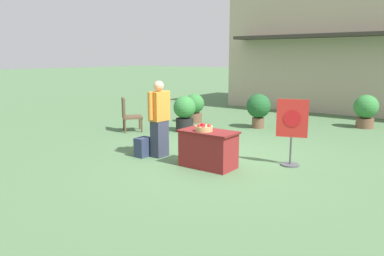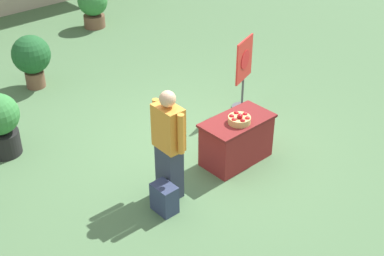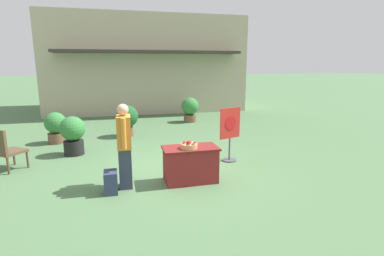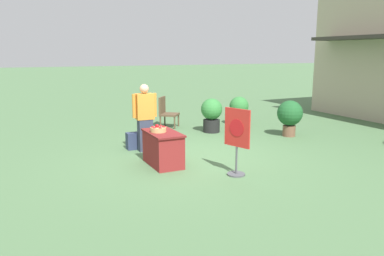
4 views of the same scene
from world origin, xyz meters
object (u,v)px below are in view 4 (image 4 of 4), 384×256
(person_visitor, at_px, (145,117))
(poster_board, at_px, (237,139))
(potted_plant_near_right, at_px, (290,115))
(display_table, at_px, (163,148))
(potted_plant_far_right, at_px, (239,109))
(potted_plant_near_left, at_px, (212,114))
(backpack, at_px, (133,141))
(apple_basket, at_px, (158,129))
(patio_chair, at_px, (166,111))

(person_visitor, relative_size, poster_board, 1.23)
(person_visitor, bearing_deg, potted_plant_near_right, 88.81)
(display_table, relative_size, potted_plant_near_right, 1.07)
(display_table, distance_m, poster_board, 1.69)
(potted_plant_far_right, bearing_deg, display_table, -50.89)
(potted_plant_near_left, bearing_deg, potted_plant_far_right, 115.45)
(backpack, bearing_deg, person_visitor, 38.34)
(apple_basket, height_order, potted_plant_far_right, potted_plant_far_right)
(person_visitor, distance_m, potted_plant_far_right, 4.38)
(potted_plant_far_right, height_order, potted_plant_near_right, potted_plant_near_right)
(display_table, xyz_separation_m, patio_chair, (-3.86, 1.60, 0.16))
(display_table, bearing_deg, potted_plant_far_right, 129.11)
(display_table, height_order, potted_plant_near_right, potted_plant_near_right)
(patio_chair, relative_size, potted_plant_far_right, 1.04)
(poster_board, xyz_separation_m, potted_plant_far_right, (-4.48, 2.90, -0.21))
(patio_chair, height_order, potted_plant_near_left, potted_plant_near_left)
(poster_board, distance_m, potted_plant_near_right, 4.02)
(display_table, bearing_deg, apple_basket, -121.32)
(apple_basket, distance_m, person_visitor, 1.25)
(person_visitor, relative_size, potted_plant_near_left, 1.59)
(apple_basket, xyz_separation_m, poster_board, (1.31, 1.14, -0.06))
(patio_chair, relative_size, potted_plant_near_left, 0.95)
(poster_board, bearing_deg, backpack, -85.25)
(potted_plant_near_left, bearing_deg, potted_plant_near_right, 50.14)
(potted_plant_near_left, bearing_deg, person_visitor, -63.46)
(display_table, height_order, poster_board, poster_board)
(person_visitor, relative_size, patio_chair, 1.67)
(person_visitor, distance_m, potted_plant_near_left, 2.83)
(person_visitor, height_order, potted_plant_far_right, person_visitor)
(potted_plant_near_left, bearing_deg, apple_basket, -46.55)
(backpack, relative_size, potted_plant_near_left, 0.41)
(apple_basket, bearing_deg, potted_plant_far_right, 128.10)
(potted_plant_far_right, bearing_deg, apple_basket, -51.90)
(potted_plant_far_right, bearing_deg, person_visitor, -63.85)
(backpack, bearing_deg, potted_plant_near_right, 83.78)
(display_table, xyz_separation_m, apple_basket, (-0.05, -0.08, 0.42))
(backpack, xyz_separation_m, poster_board, (2.84, 1.25, 0.52))
(apple_basket, relative_size, backpack, 0.80)
(backpack, distance_m, patio_chair, 2.92)
(poster_board, relative_size, potted_plant_far_right, 1.41)
(apple_basket, height_order, backpack, apple_basket)
(potted_plant_far_right, bearing_deg, patio_chair, -105.31)
(person_visitor, bearing_deg, potted_plant_near_left, 118.13)
(person_visitor, bearing_deg, apple_basket, -3.84)
(potted_plant_near_right, bearing_deg, poster_board, -54.30)
(poster_board, relative_size, potted_plant_near_right, 1.28)
(backpack, relative_size, potted_plant_far_right, 0.44)
(backpack, height_order, patio_chair, patio_chair)
(person_visitor, xyz_separation_m, backpack, (-0.28, -0.22, -0.62))
(apple_basket, height_order, poster_board, poster_board)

